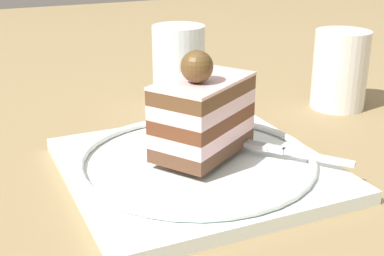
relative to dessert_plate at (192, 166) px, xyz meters
name	(u,v)px	position (x,y,z in m)	size (l,w,h in m)	color
ground_plane	(193,171)	(0.00, -0.01, -0.01)	(2.40, 2.40, 0.00)	olive
dessert_plate	(192,166)	(0.00, 0.00, 0.00)	(0.25, 0.25, 0.02)	white
cake_slice	(202,113)	(-0.01, -0.01, 0.05)	(0.12, 0.11, 0.11)	brown
fork	(294,153)	(-0.09, 0.04, 0.01)	(0.08, 0.09, 0.00)	silver
drink_glass_near	(179,67)	(-0.08, -0.22, 0.04)	(0.07, 0.07, 0.11)	silver
drink_glass_far	(340,73)	(-0.27, -0.11, 0.04)	(0.07, 0.07, 0.10)	white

